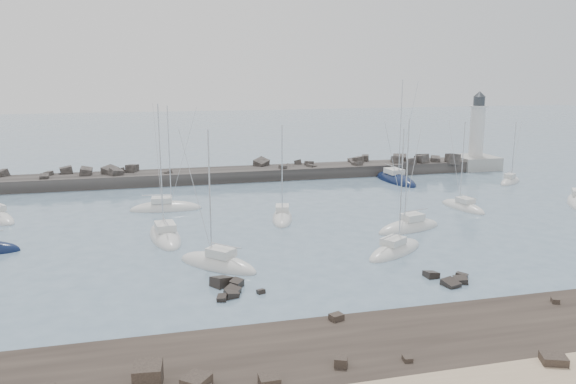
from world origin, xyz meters
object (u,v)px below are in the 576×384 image
object	(u,v)px
sailboat_3	(165,237)
sailboat_10	(463,208)
sailboat_7	(395,251)
lighthouse	(476,152)
sailboat_4	(166,209)
sailboat_9	(409,228)
sailboat_12	(510,182)
sailboat_6	(282,218)
sailboat_5	(218,265)
sailboat_8	(395,180)

from	to	relation	value
sailboat_3	sailboat_10	xyz separation A→B (m)	(37.84, 4.02, -0.01)
sailboat_3	sailboat_7	distance (m)	24.09
lighthouse	sailboat_3	world-z (taller)	sailboat_3
sailboat_3	sailboat_4	xyz separation A→B (m)	(0.51, 12.65, -0.01)
sailboat_4	sailboat_9	xyz separation A→B (m)	(26.19, -15.94, 0.01)
sailboat_4	sailboat_12	distance (m)	53.86
sailboat_7	sailboat_3	bearing A→B (deg)	154.36
sailboat_6	sailboat_12	distance (m)	42.31
sailboat_5	sailboat_7	bearing A→B (deg)	-0.80
sailboat_3	sailboat_6	bearing A→B (deg)	17.40
sailboat_4	sailboat_5	distance (m)	23.15
sailboat_4	sailboat_10	world-z (taller)	sailboat_4
lighthouse	sailboat_12	xyz separation A→B (m)	(-2.03, -13.34, -2.95)
sailboat_4	sailboat_5	bearing A→B (deg)	-80.41
sailboat_5	sailboat_8	xyz separation A→B (m)	(32.75, 33.16, -0.00)
sailboat_6	sailboat_7	distance (m)	16.73
sailboat_12	sailboat_5	bearing A→B (deg)	-151.12
sailboat_5	sailboat_6	size ratio (longest dim) A/B	1.10
sailboat_8	sailboat_10	bearing A→B (deg)	-87.80
sailboat_10	sailboat_12	distance (m)	21.04
sailboat_8	lighthouse	bearing A→B (deg)	21.84
lighthouse	sailboat_8	xyz separation A→B (m)	(-19.08, -7.65, -2.94)
sailboat_7	sailboat_9	size ratio (longest dim) A/B	0.97
sailboat_7	sailboat_8	bearing A→B (deg)	65.26
sailboat_9	sailboat_12	xyz separation A→B (m)	(27.47, 20.58, -0.01)
sailboat_4	sailboat_12	xyz separation A→B (m)	(53.66, 4.64, 0.01)
lighthouse	sailboat_4	size ratio (longest dim) A/B	1.02
sailboat_5	sailboat_8	size ratio (longest dim) A/B	0.78
sailboat_8	sailboat_10	xyz separation A→B (m)	(0.73, -18.96, -0.02)
lighthouse	sailboat_4	bearing A→B (deg)	-162.11
sailboat_5	sailboat_12	size ratio (longest dim) A/B	1.29
sailboat_4	sailboat_5	size ratio (longest dim) A/B	1.05
sailboat_8	sailboat_6	bearing A→B (deg)	-141.27
sailboat_8	sailboat_10	distance (m)	18.97
sailboat_12	sailboat_4	bearing A→B (deg)	-175.06
sailboat_4	sailboat_6	distance (m)	15.74
lighthouse	sailboat_7	xyz separation A→B (m)	(-34.47, -41.05, -2.95)
sailboat_7	sailboat_8	size ratio (longest dim) A/B	0.75
lighthouse	sailboat_7	distance (m)	53.68
sailboat_4	sailboat_12	size ratio (longest dim) A/B	1.36
sailboat_6	sailboat_8	distance (m)	29.78
sailboat_3	sailboat_10	bearing A→B (deg)	6.06
lighthouse	sailboat_4	world-z (taller)	lighthouse
lighthouse	sailboat_8	distance (m)	20.76
sailboat_4	sailboat_9	world-z (taller)	sailboat_4
sailboat_8	sailboat_10	world-z (taller)	sailboat_8
sailboat_5	sailboat_7	world-z (taller)	sailboat_5
sailboat_3	sailboat_10	size ratio (longest dim) A/B	1.27
lighthouse	sailboat_10	size ratio (longest dim) A/B	1.21
sailboat_5	sailboat_6	world-z (taller)	sailboat_5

